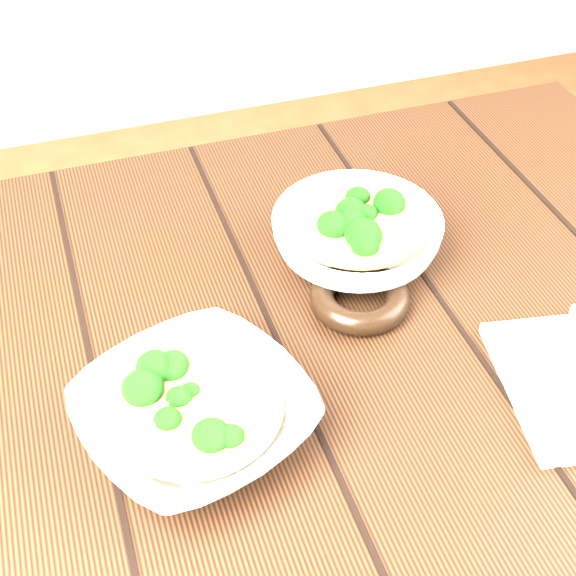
{
  "coord_description": "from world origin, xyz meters",
  "views": [
    {
      "loc": [
        -0.2,
        -0.6,
        1.39
      ],
      "look_at": [
        0.0,
        0.01,
        0.8
      ],
      "focal_mm": 50.0,
      "sensor_mm": 36.0,
      "label": 1
    }
  ],
  "objects": [
    {
      "name": "table",
      "position": [
        0.0,
        0.0,
        0.63
      ],
      "size": [
        1.2,
        0.8,
        0.75
      ],
      "color": "black",
      "rests_on": "ground"
    },
    {
      "name": "soup_bowl_front",
      "position": [
        -0.13,
        -0.11,
        0.78
      ],
      "size": [
        0.28,
        0.28,
        0.06
      ],
      "color": "silver",
      "rests_on": "table"
    },
    {
      "name": "soup_bowl_back",
      "position": [
        0.11,
        0.09,
        0.79
      ],
      "size": [
        0.25,
        0.25,
        0.07
      ],
      "color": "silver",
      "rests_on": "table"
    },
    {
      "name": "trivet",
      "position": [
        0.09,
        0.01,
        0.76
      ],
      "size": [
        0.14,
        0.14,
        0.03
      ],
      "primitive_type": "torus",
      "rotation": [
        0.0,
        0.0,
        -0.24
      ],
      "color": "black",
      "rests_on": "table"
    }
  ]
}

